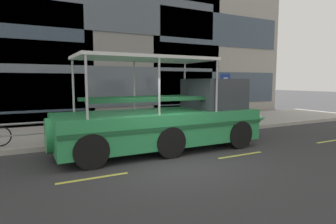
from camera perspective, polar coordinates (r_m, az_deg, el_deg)
ground_plane at (r=8.74m, az=0.22°, el=-9.81°), size 120.00×120.00×0.00m
sidewalk at (r=13.80m, az=-10.73°, el=-3.59°), size 32.00×4.80×0.18m
curb_edge at (r=11.48m, az=-7.09°, el=-5.51°), size 32.00×0.18×0.18m
lane_centreline at (r=8.33m, az=1.81°, el=-10.60°), size 25.80×0.12×0.01m
curb_guardrail at (r=11.95m, az=-4.43°, el=-1.86°), size 11.69×0.09×0.81m
parking_sign at (r=14.38m, az=11.34°, el=4.26°), size 0.60×0.12×2.61m
duck_tour_boat at (r=10.15m, az=0.99°, el=-1.42°), size 8.82×2.49×3.22m
pedestrian_near_bow at (r=14.40m, az=5.89°, el=0.95°), size 0.26×0.41×1.52m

